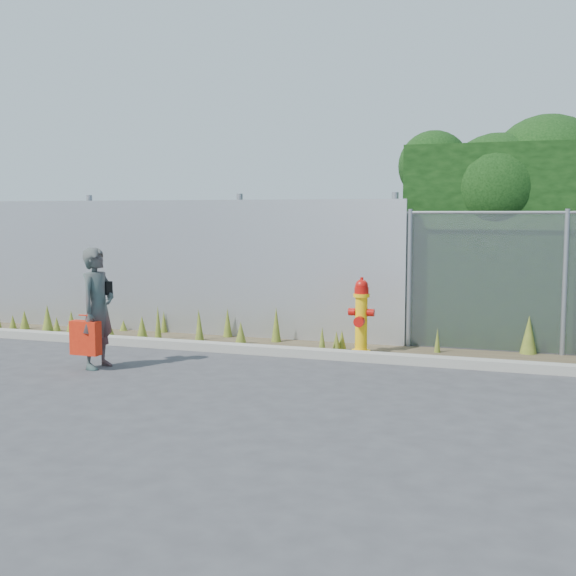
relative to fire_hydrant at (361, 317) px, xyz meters
The scene contains 8 objects.
ground 2.37m from the fire_hydrant, 102.47° to the right, with size 80.00×80.00×0.00m, color #373739.
curb 0.83m from the fire_hydrant, 137.36° to the right, with size 16.00×0.22×0.12m, color gray.
weed_strip 1.02m from the fire_hydrant, behind, with size 16.00×1.29×0.55m.
corrugated_fence 3.86m from the fire_hydrant, 168.73° to the left, with size 8.50×0.21×2.30m.
fire_hydrant is the anchor object (origin of this frame).
woman 3.60m from the fire_hydrant, 146.57° to the right, with size 0.57×0.37×1.55m, color #10685F.
red_tote_bag 3.76m from the fire_hydrant, 145.18° to the right, with size 0.39×0.14×0.51m.
black_shoulder_bag 3.54m from the fire_hydrant, 149.04° to the right, with size 0.23×0.10×0.18m.
Camera 1 is at (2.76, -7.62, 1.99)m, focal length 45.00 mm.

